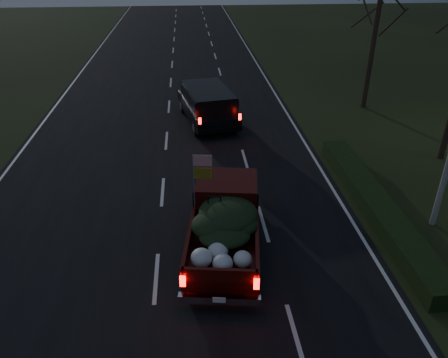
{
  "coord_description": "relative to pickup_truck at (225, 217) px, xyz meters",
  "views": [
    {
      "loc": [
        1.15,
        -9.96,
        8.75
      ],
      "look_at": [
        2.3,
        3.5,
        1.3
      ],
      "focal_mm": 35.0,
      "sensor_mm": 36.0,
      "label": 1
    }
  ],
  "objects": [
    {
      "name": "pickup_truck",
      "position": [
        0.0,
        0.0,
        0.0
      ],
      "size": [
        2.83,
        5.73,
        2.88
      ],
      "rotation": [
        0.0,
        0.0,
        -0.14
      ],
      "color": "#3C0B08",
      "rests_on": "ground"
    },
    {
      "name": "lead_suv",
      "position": [
        0.02,
        10.92,
        0.09
      ],
      "size": [
        3.21,
        5.69,
        1.54
      ],
      "rotation": [
        0.0,
        0.0,
        0.19
      ],
      "color": "black",
      "rests_on": "ground"
    },
    {
      "name": "ground",
      "position": [
        -2.16,
        -1.4,
        -1.08
      ],
      "size": [
        120.0,
        120.0,
        0.0
      ],
      "primitive_type": "plane",
      "color": "black",
      "rests_on": "ground"
    },
    {
      "name": "hedge_row",
      "position": [
        5.64,
        1.6,
        -0.78
      ],
      "size": [
        1.0,
        10.0,
        0.6
      ],
      "primitive_type": "cube",
      "color": "black",
      "rests_on": "ground"
    },
    {
      "name": "road_asphalt",
      "position": [
        -2.16,
        -1.4,
        -1.07
      ],
      "size": [
        14.0,
        120.0,
        0.02
      ],
      "primitive_type": "cube",
      "color": "black",
      "rests_on": "ground"
    },
    {
      "name": "bare_tree_far",
      "position": [
        9.34,
        12.6,
        4.15
      ],
      "size": [
        3.6,
        3.6,
        7.0
      ],
      "color": "black",
      "rests_on": "ground"
    }
  ]
}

